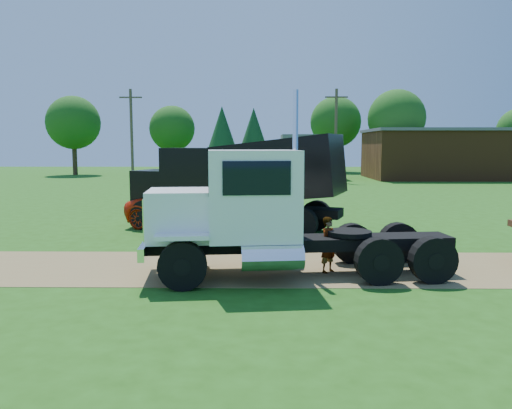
{
  "coord_description": "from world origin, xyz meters",
  "views": [
    {
      "loc": [
        -1.19,
        -14.18,
        3.53
      ],
      "look_at": [
        -1.39,
        2.16,
        1.6
      ],
      "focal_mm": 35.0,
      "sensor_mm": 36.0,
      "label": 1
    }
  ],
  "objects_px": {
    "white_semi_tractor": "(256,213)",
    "black_dump_truck": "(241,178)",
    "orange_pickup": "(197,209)",
    "spectator_a": "(329,245)"
  },
  "relations": [
    {
      "from": "black_dump_truck",
      "to": "spectator_a",
      "type": "relative_size",
      "value": 5.91
    },
    {
      "from": "white_semi_tractor",
      "to": "black_dump_truck",
      "type": "bearing_deg",
      "value": 89.37
    },
    {
      "from": "white_semi_tractor",
      "to": "black_dump_truck",
      "type": "xyz_separation_m",
      "value": [
        -0.7,
        7.26,
        0.45
      ]
    },
    {
      "from": "white_semi_tractor",
      "to": "black_dump_truck",
      "type": "relative_size",
      "value": 0.92
    },
    {
      "from": "black_dump_truck",
      "to": "orange_pickup",
      "type": "bearing_deg",
      "value": -179.77
    },
    {
      "from": "orange_pickup",
      "to": "spectator_a",
      "type": "bearing_deg",
      "value": -129.1
    },
    {
      "from": "white_semi_tractor",
      "to": "black_dump_truck",
      "type": "height_order",
      "value": "white_semi_tractor"
    },
    {
      "from": "spectator_a",
      "to": "orange_pickup",
      "type": "bearing_deg",
      "value": 76.46
    },
    {
      "from": "white_semi_tractor",
      "to": "spectator_a",
      "type": "height_order",
      "value": "white_semi_tractor"
    },
    {
      "from": "white_semi_tractor",
      "to": "orange_pickup",
      "type": "bearing_deg",
      "value": 102.09
    }
  ]
}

